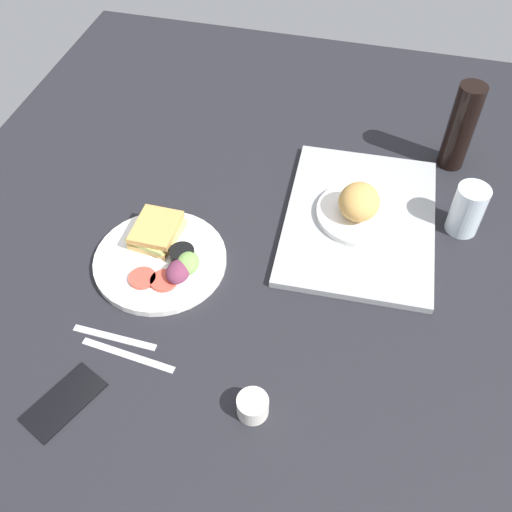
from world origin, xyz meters
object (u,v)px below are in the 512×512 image
(knife, at_px, (128,355))
(bread_plate_near, at_px, (360,207))
(soda_bottle, at_px, (461,127))
(drinking_glass, at_px, (467,210))
(espresso_cup, at_px, (253,406))
(plate_with_salad, at_px, (163,256))
(serving_tray, at_px, (360,220))
(cell_phone, at_px, (64,401))
(fork, at_px, (114,337))

(knife, bearing_deg, bread_plate_near, 56.47)
(soda_bottle, bearing_deg, drinking_glass, 8.14)
(espresso_cup, bearing_deg, plate_with_salad, -136.66)
(serving_tray, relative_size, cell_phone, 3.13)
(soda_bottle, distance_m, fork, 0.92)
(knife, height_order, cell_phone, cell_phone)
(soda_bottle, bearing_deg, serving_tray, -36.31)
(plate_with_salad, bearing_deg, fork, -6.67)
(drinking_glass, relative_size, soda_bottle, 0.54)
(fork, bearing_deg, plate_with_salad, 84.97)
(serving_tray, xyz_separation_m, knife, (0.45, -0.37, -0.01))
(fork, bearing_deg, serving_tray, 47.31)
(bread_plate_near, relative_size, plate_with_salad, 0.71)
(bread_plate_near, height_order, fork, bread_plate_near)
(serving_tray, relative_size, bread_plate_near, 2.25)
(fork, xyz_separation_m, knife, (0.03, 0.04, 0.00))
(knife, bearing_deg, fork, 148.75)
(plate_with_salad, distance_m, drinking_glass, 0.67)
(soda_bottle, height_order, fork, soda_bottle)
(bread_plate_near, distance_m, drinking_glass, 0.23)
(plate_with_salad, bearing_deg, soda_bottle, 129.40)
(plate_with_salad, distance_m, fork, 0.21)
(soda_bottle, height_order, knife, soda_bottle)
(bread_plate_near, xyz_separation_m, fork, (0.42, -0.41, -0.04))
(plate_with_salad, xyz_separation_m, knife, (0.24, 0.02, -0.01))
(drinking_glass, xyz_separation_m, cell_phone, (0.61, -0.67, -0.06))
(bread_plate_near, relative_size, fork, 1.17)
(cell_phone, bearing_deg, serving_tray, 166.19)
(bread_plate_near, xyz_separation_m, knife, (0.45, -0.37, -0.04))
(serving_tray, relative_size, soda_bottle, 2.04)
(fork, bearing_deg, espresso_cup, -13.62)
(fork, relative_size, knife, 0.89)
(bread_plate_near, bearing_deg, espresso_cup, -12.82)
(soda_bottle, bearing_deg, plate_with_salad, -50.60)
(cell_phone, bearing_deg, bread_plate_near, 166.48)
(bread_plate_near, bearing_deg, plate_with_salad, -60.56)
(serving_tray, bearing_deg, fork, -44.33)
(knife, xyz_separation_m, cell_phone, (0.12, -0.07, 0.00))
(drinking_glass, xyz_separation_m, espresso_cup, (0.54, -0.34, -0.04))
(serving_tray, height_order, espresso_cup, espresso_cup)
(drinking_glass, height_order, fork, drinking_glass)
(drinking_glass, height_order, knife, drinking_glass)
(espresso_cup, height_order, fork, espresso_cup)
(fork, bearing_deg, cell_phone, -101.09)
(drinking_glass, distance_m, soda_bottle, 0.23)
(soda_bottle, distance_m, cell_phone, 1.05)
(soda_bottle, distance_m, knife, 0.92)
(cell_phone, bearing_deg, plate_with_salad, -164.90)
(serving_tray, distance_m, soda_bottle, 0.34)
(espresso_cup, bearing_deg, bread_plate_near, 167.18)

